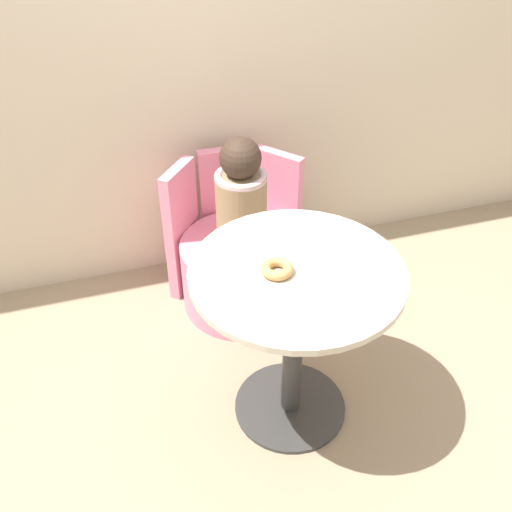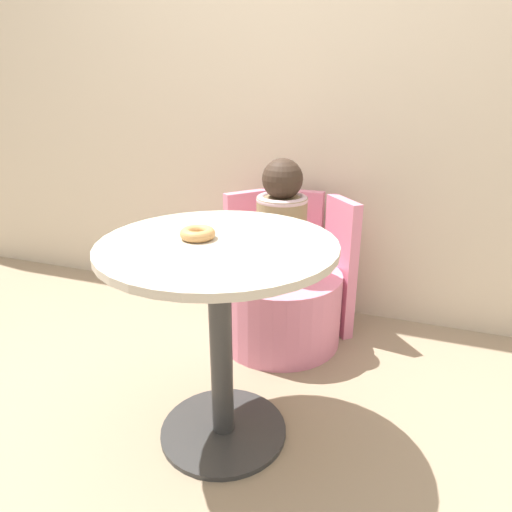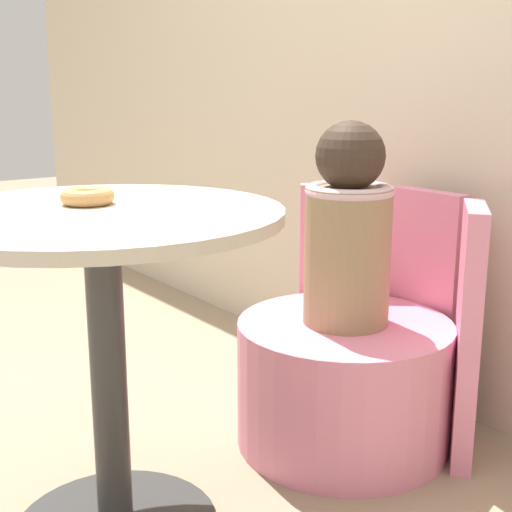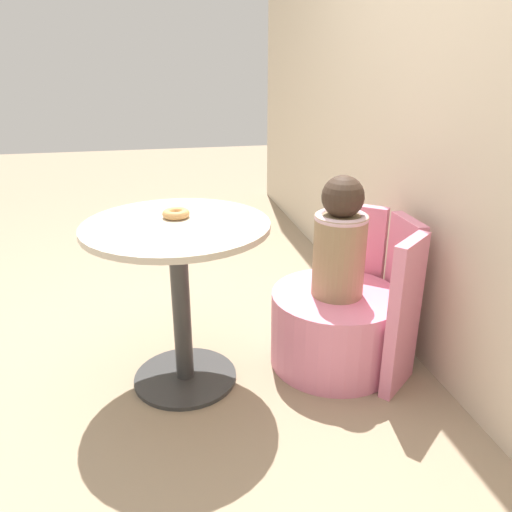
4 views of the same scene
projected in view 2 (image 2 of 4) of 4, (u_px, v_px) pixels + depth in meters
The scene contains 7 objects.
ground_plane at pixel (217, 438), 1.58m from camera, with size 12.00×12.00×0.00m, color gray.
back_wall at pixel (309, 73), 2.15m from camera, with size 6.00×0.06×2.40m.
round_table at pixel (220, 300), 1.43m from camera, with size 0.72×0.72×0.71m.
tub_chair at pixel (280, 307), 2.14m from camera, with size 0.57×0.57×0.34m.
booth_backrest at pixel (294, 258), 2.29m from camera, with size 0.66×0.24×0.66m.
child_figure at pixel (282, 222), 1.99m from camera, with size 0.22×0.22×0.52m.
donut at pixel (198, 234), 1.38m from camera, with size 0.11×0.11×0.03m.
Camera 2 is at (0.56, -1.14, 1.15)m, focal length 32.00 mm.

